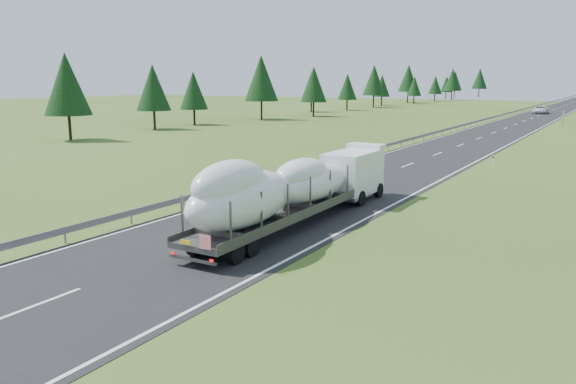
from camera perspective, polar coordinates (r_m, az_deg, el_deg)
The scene contains 7 objects.
ground at distance 26.45m, azimuth -7.64°, elevation -4.75°, with size 400.00×400.00×0.00m, color #39531B.
road_surface at distance 121.05m, azimuth 23.59°, elevation 6.90°, with size 10.00×400.00×0.02m, color black.
guardrail at distance 121.77m, azimuth 21.12°, elevation 7.38°, with size 0.10×400.00×0.76m.
highway_sign at distance 100.31m, azimuth 26.19°, elevation 7.01°, with size 0.08×0.90×2.60m.
tree_line_left at distance 146.35m, azimuth 6.81°, elevation 11.04°, with size 14.08×277.33×12.56m.
boat_truck at distance 28.01m, azimuth 0.39°, elevation 0.59°, with size 2.72×17.75×4.01m.
distant_van at distance 138.06m, azimuth 24.28°, elevation 7.63°, with size 2.89×6.27×1.74m, color silver.
Camera 1 is at (16.00, -19.77, 7.25)m, focal length 35.00 mm.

